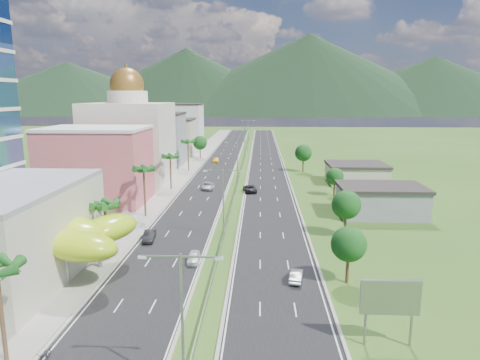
# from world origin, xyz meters

# --- Properties ---
(ground) EXTENTS (500.00, 500.00, 0.00)m
(ground) POSITION_xyz_m (0.00, 0.00, 0.00)
(ground) COLOR #2D5119
(ground) RESTS_ON ground
(road_left) EXTENTS (11.00, 260.00, 0.04)m
(road_left) POSITION_xyz_m (-7.50, 90.00, 0.02)
(road_left) COLOR black
(road_left) RESTS_ON ground
(road_right) EXTENTS (11.00, 260.00, 0.04)m
(road_right) POSITION_xyz_m (7.50, 90.00, 0.02)
(road_right) COLOR black
(road_right) RESTS_ON ground
(sidewalk_left) EXTENTS (7.00, 260.00, 0.12)m
(sidewalk_left) POSITION_xyz_m (-17.00, 90.00, 0.06)
(sidewalk_left) COLOR gray
(sidewalk_left) RESTS_ON ground
(median_guardrail) EXTENTS (0.10, 216.06, 0.76)m
(median_guardrail) POSITION_xyz_m (0.00, 71.99, 0.62)
(median_guardrail) COLOR gray
(median_guardrail) RESTS_ON ground
(streetlight_median_a) EXTENTS (6.04, 0.25, 11.00)m
(streetlight_median_a) POSITION_xyz_m (0.00, -25.00, 6.75)
(streetlight_median_a) COLOR gray
(streetlight_median_a) RESTS_ON ground
(streetlight_median_b) EXTENTS (6.04, 0.25, 11.00)m
(streetlight_median_b) POSITION_xyz_m (0.00, 10.00, 6.75)
(streetlight_median_b) COLOR gray
(streetlight_median_b) RESTS_ON ground
(streetlight_median_c) EXTENTS (6.04, 0.25, 11.00)m
(streetlight_median_c) POSITION_xyz_m (0.00, 50.00, 6.75)
(streetlight_median_c) COLOR gray
(streetlight_median_c) RESTS_ON ground
(streetlight_median_d) EXTENTS (6.04, 0.25, 11.00)m
(streetlight_median_d) POSITION_xyz_m (0.00, 95.00, 6.75)
(streetlight_median_d) COLOR gray
(streetlight_median_d) RESTS_ON ground
(streetlight_median_e) EXTENTS (6.04, 0.25, 11.00)m
(streetlight_median_e) POSITION_xyz_m (0.00, 140.00, 6.75)
(streetlight_median_e) COLOR gray
(streetlight_median_e) RESTS_ON ground
(lime_canopy) EXTENTS (18.00, 15.00, 7.40)m
(lime_canopy) POSITION_xyz_m (-20.00, -4.00, 4.99)
(lime_canopy) COLOR #A0C513
(lime_canopy) RESTS_ON ground
(pink_shophouse) EXTENTS (20.00, 15.00, 15.00)m
(pink_shophouse) POSITION_xyz_m (-28.00, 32.00, 7.50)
(pink_shophouse) COLOR #CF5557
(pink_shophouse) RESTS_ON ground
(domed_building) EXTENTS (20.00, 20.00, 28.70)m
(domed_building) POSITION_xyz_m (-28.00, 55.00, 11.35)
(domed_building) COLOR beige
(domed_building) RESTS_ON ground
(midrise_grey) EXTENTS (16.00, 15.00, 16.00)m
(midrise_grey) POSITION_xyz_m (-27.00, 80.00, 8.00)
(midrise_grey) COLOR gray
(midrise_grey) RESTS_ON ground
(midrise_beige) EXTENTS (16.00, 15.00, 13.00)m
(midrise_beige) POSITION_xyz_m (-27.00, 102.00, 6.50)
(midrise_beige) COLOR #B8AF97
(midrise_beige) RESTS_ON ground
(midrise_white) EXTENTS (16.00, 15.00, 18.00)m
(midrise_white) POSITION_xyz_m (-27.00, 125.00, 9.00)
(midrise_white) COLOR silver
(midrise_white) RESTS_ON ground
(billboard) EXTENTS (5.20, 0.35, 6.20)m
(billboard) POSITION_xyz_m (17.00, -18.00, 4.42)
(billboard) COLOR gray
(billboard) RESTS_ON ground
(shed_near) EXTENTS (15.00, 10.00, 5.00)m
(shed_near) POSITION_xyz_m (28.00, 25.00, 2.50)
(shed_near) COLOR gray
(shed_near) RESTS_ON ground
(shed_far) EXTENTS (14.00, 12.00, 4.40)m
(shed_far) POSITION_xyz_m (30.00, 55.00, 2.20)
(shed_far) COLOR #B8AF97
(shed_far) RESTS_ON ground
(palm_tree_b) EXTENTS (3.60, 3.60, 8.10)m
(palm_tree_b) POSITION_xyz_m (-15.50, 2.00, 7.06)
(palm_tree_b) COLOR #47301C
(palm_tree_b) RESTS_ON ground
(palm_tree_c) EXTENTS (3.60, 3.60, 9.60)m
(palm_tree_c) POSITION_xyz_m (-15.50, 22.00, 8.50)
(palm_tree_c) COLOR #47301C
(palm_tree_c) RESTS_ON ground
(palm_tree_d) EXTENTS (3.60, 3.60, 8.60)m
(palm_tree_d) POSITION_xyz_m (-15.50, 45.00, 7.54)
(palm_tree_d) COLOR #47301C
(palm_tree_d) RESTS_ON ground
(palm_tree_e) EXTENTS (3.60, 3.60, 9.40)m
(palm_tree_e) POSITION_xyz_m (-15.50, 70.00, 8.31)
(palm_tree_e) COLOR #47301C
(palm_tree_e) RESTS_ON ground
(leafy_tree_lfar) EXTENTS (4.90, 4.90, 8.05)m
(leafy_tree_lfar) POSITION_xyz_m (-15.50, 95.00, 5.58)
(leafy_tree_lfar) COLOR #47301C
(leafy_tree_lfar) RESTS_ON ground
(leafy_tree_ra) EXTENTS (4.20, 4.20, 6.90)m
(leafy_tree_ra) POSITION_xyz_m (16.00, -5.00, 4.78)
(leafy_tree_ra) COLOR #47301C
(leafy_tree_ra) RESTS_ON ground
(leafy_tree_rb) EXTENTS (4.55, 4.55, 7.47)m
(leafy_tree_rb) POSITION_xyz_m (19.00, 12.00, 5.18)
(leafy_tree_rb) COLOR #47301C
(leafy_tree_rb) RESTS_ON ground
(leafy_tree_rc) EXTENTS (3.85, 3.85, 6.33)m
(leafy_tree_rc) POSITION_xyz_m (22.00, 40.00, 4.37)
(leafy_tree_rc) COLOR #47301C
(leafy_tree_rc) RESTS_ON ground
(leafy_tree_rd) EXTENTS (4.90, 4.90, 8.05)m
(leafy_tree_rd) POSITION_xyz_m (18.00, 70.00, 5.58)
(leafy_tree_rd) COLOR #47301C
(leafy_tree_rd) RESTS_ON ground
(mountain_ridge) EXTENTS (860.00, 140.00, 90.00)m
(mountain_ridge) POSITION_xyz_m (60.00, 450.00, 0.00)
(mountain_ridge) COLOR black
(mountain_ridge) RESTS_ON ground
(car_white_near_left) EXTENTS (1.83, 4.04, 1.35)m
(car_white_near_left) POSITION_xyz_m (-3.20, 0.37, 0.71)
(car_white_near_left) COLOR white
(car_white_near_left) RESTS_ON road_left
(car_dark_left) EXTENTS (2.09, 4.70, 1.50)m
(car_dark_left) POSITION_xyz_m (-11.32, 8.62, 0.79)
(car_dark_left) COLOR black
(car_dark_left) RESTS_ON road_left
(car_silver_mid_left) EXTENTS (2.94, 5.85, 1.59)m
(car_silver_mid_left) POSITION_xyz_m (-6.85, 45.54, 0.83)
(car_silver_mid_left) COLOR #ABAEB3
(car_silver_mid_left) RESTS_ON road_left
(car_yellow_far_left) EXTENTS (2.15, 4.94, 1.41)m
(car_yellow_far_left) POSITION_xyz_m (-9.13, 86.70, 0.75)
(car_yellow_far_left) COLOR yellow
(car_yellow_far_left) RESTS_ON road_left
(car_silver_right) EXTENTS (2.04, 4.14, 1.31)m
(car_silver_right) POSITION_xyz_m (9.99, -4.90, 0.69)
(car_silver_right) COLOR #A1A2A8
(car_silver_right) RESTS_ON road_right
(car_dark_far_right) EXTENTS (3.59, 6.14, 1.61)m
(car_dark_far_right) POSITION_xyz_m (3.20, 43.09, 0.84)
(car_dark_far_right) COLOR black
(car_dark_far_right) RESTS_ON road_right
(motorcycle) EXTENTS (0.67, 2.17, 1.38)m
(motorcycle) POSITION_xyz_m (-12.30, -21.94, 0.73)
(motorcycle) COLOR black
(motorcycle) RESTS_ON road_left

